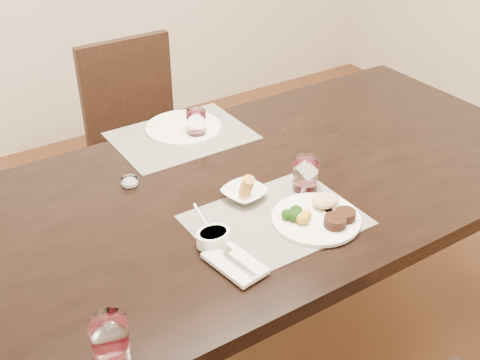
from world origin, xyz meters
TOP-DOWN VIEW (x-y plane):
  - ground_plane at (0.00, 0.00)m, footprint 4.50×4.50m
  - dining_table at (0.00, 0.00)m, footprint 2.00×1.00m
  - chair_far at (0.00, 0.93)m, footprint 0.42×0.42m
  - placemat_near at (-0.09, -0.19)m, footprint 0.46×0.34m
  - placemat_far at (-0.07, 0.39)m, footprint 0.46×0.34m
  - dinner_plate at (0.01, -0.26)m, footprint 0.25×0.25m
  - napkin_fork at (-0.29, -0.30)m, footprint 0.12×0.18m
  - steak_knife at (0.05, -0.22)m, footprint 0.06×0.24m
  - cracker_bowl at (-0.11, -0.05)m, footprint 0.15×0.15m
  - sauce_ramekin at (-0.29, -0.19)m, footprint 0.09×0.14m
  - wine_glass_near at (0.07, -0.11)m, footprint 0.07×0.07m
  - far_plate at (-0.04, 0.43)m, footprint 0.27×0.27m
  - wine_glass_far at (-0.03, 0.36)m, footprint 0.07×0.07m
  - wine_glass_side at (-0.67, -0.41)m, footprint 0.08×0.08m
  - salt_cellar at (-0.36, 0.20)m, footprint 0.05×0.05m

SIDE VIEW (x-z plane):
  - ground_plane at x=0.00m, z-range 0.00..0.00m
  - chair_far at x=0.00m, z-range 0.05..0.95m
  - dining_table at x=0.00m, z-range 0.29..1.04m
  - placemat_near at x=-0.09m, z-range 0.75..0.75m
  - placemat_far at x=-0.07m, z-range 0.75..0.75m
  - steak_knife at x=0.05m, z-range 0.75..0.77m
  - far_plate at x=-0.04m, z-range 0.75..0.77m
  - napkin_fork at x=-0.29m, z-range 0.75..0.77m
  - salt_cellar at x=-0.36m, z-range 0.75..0.77m
  - dinner_plate at x=0.01m, z-range 0.75..0.79m
  - cracker_bowl at x=-0.11m, z-range 0.74..0.80m
  - sauce_ramekin at x=-0.29m, z-range 0.74..0.81m
  - wine_glass_far at x=-0.03m, z-range 0.75..0.84m
  - wine_glass_side at x=-0.67m, z-range 0.74..0.85m
  - wine_glass_near at x=0.07m, z-range 0.75..0.85m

